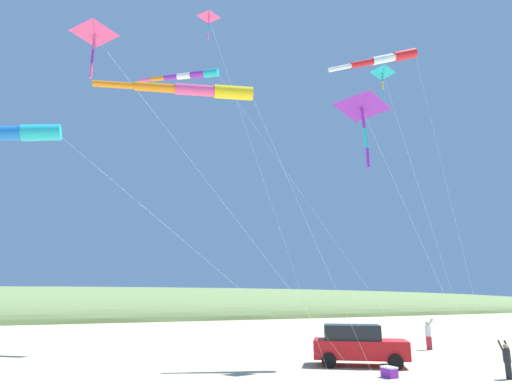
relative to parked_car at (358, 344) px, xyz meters
name	(u,v)px	position (x,y,z in m)	size (l,w,h in m)	color
ground_plane	(406,363)	(0.26, 2.65, -0.95)	(600.00, 600.00, 0.00)	#C6B58C
dune_ridge_grassy	(154,317)	(-54.74, 2.65, -0.95)	(28.00, 240.00, 9.40)	#6B844C
parked_car	(358,344)	(0.00, 0.00, 0.00)	(3.99, 4.58, 1.85)	red
cooler_box	(389,372)	(3.01, -0.85, -0.74)	(0.62, 0.42, 0.42)	purple
person_adult_flyer	(428,333)	(-3.27, 7.96, 0.06)	(0.63, 0.67, 1.85)	#B72833
person_child_green_jacket	(507,358)	(5.30, 3.13, -0.16)	(0.51, 0.45, 1.45)	#232328
kite_delta_striped_overhead	(209,19)	(-4.84, -6.21, 18.73)	(5.94, 4.69, 20.04)	#EF4C93
kite_windsock_orange_high_right	(385,59)	(-0.32, 3.38, 16.03)	(2.11, 9.59, 17.82)	red
kite_delta_white_trailing	(383,75)	(0.17, 2.64, 14.57)	(2.97, 8.27, 15.91)	#1EB7C6
kite_delta_black_fish_shape	(362,108)	(3.91, -2.19, 10.02)	(2.11, 7.90, 11.47)	purple
kite_delta_long_streamer_left	(95,35)	(-0.89, -12.77, 13.40)	(2.31, 12.64, 14.79)	#EF4C93
kite_windsock_rainbow_low_near	(198,90)	(0.97, -8.54, 10.82)	(2.11, 12.07, 12.12)	yellow
kite_windsock_long_streamer_right	(189,76)	(-11.10, -5.58, 18.13)	(9.28, 16.35, 19.35)	#1EB7C6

